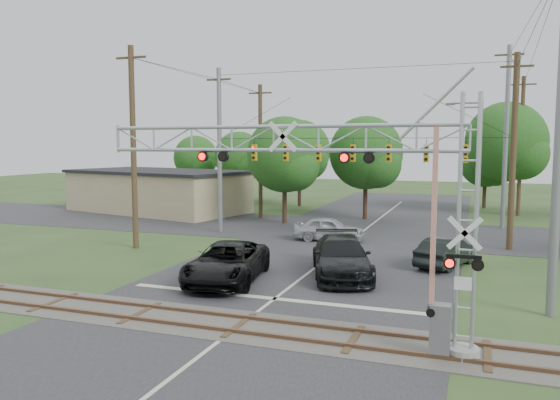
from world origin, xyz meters
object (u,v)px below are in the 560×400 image
(traffic_signal_span, at_px, (367,152))
(pickup_black, at_px, (227,263))
(commercial_building, at_px, (158,191))
(crossing_gantry, at_px, (344,191))
(sedan_silver, at_px, (329,229))
(streetlight, at_px, (477,159))
(car_dark, at_px, (341,257))

(traffic_signal_span, distance_m, pickup_black, 14.00)
(traffic_signal_span, distance_m, commercial_building, 23.21)
(crossing_gantry, distance_m, sedan_silver, 18.81)
(crossing_gantry, distance_m, traffic_signal_span, 18.60)
(traffic_signal_span, bearing_deg, pickup_black, -107.40)
(streetlight, bearing_deg, traffic_signal_span, -140.34)
(commercial_building, xyz_separation_m, streetlight, (27.76, -3.35, 3.26))
(crossing_gantry, height_order, pickup_black, crossing_gantry)
(sedan_silver, bearing_deg, commercial_building, 56.52)
(sedan_silver, bearing_deg, streetlight, -61.63)
(car_dark, relative_size, commercial_building, 0.36)
(pickup_black, distance_m, commercial_building, 27.46)
(traffic_signal_span, bearing_deg, car_dark, -85.62)
(pickup_black, distance_m, sedan_silver, 11.94)
(pickup_black, height_order, car_dark, car_dark)
(traffic_signal_span, bearing_deg, streetlight, 39.66)
(pickup_black, relative_size, car_dark, 0.99)
(sedan_silver, xyz_separation_m, commercial_building, (-18.87, 9.57, 1.16))
(sedan_silver, distance_m, streetlight, 11.71)
(pickup_black, bearing_deg, traffic_signal_span, 63.25)
(crossing_gantry, bearing_deg, sedan_silver, 106.01)
(crossing_gantry, distance_m, streetlight, 24.18)
(traffic_signal_span, distance_m, car_dark, 10.95)
(traffic_signal_span, xyz_separation_m, commercial_building, (-21.12, 8.86, -3.81))
(crossing_gantry, bearing_deg, car_dark, 103.61)
(crossing_gantry, height_order, streetlight, streetlight)
(traffic_signal_span, xyz_separation_m, pickup_black, (-3.93, -12.53, -4.86))
(sedan_silver, bearing_deg, car_dark, -168.38)
(traffic_signal_span, height_order, sedan_silver, traffic_signal_span)
(traffic_signal_span, distance_m, sedan_silver, 5.50)
(crossing_gantry, height_order, sedan_silver, crossing_gantry)
(car_dark, distance_m, sedan_silver, 9.58)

